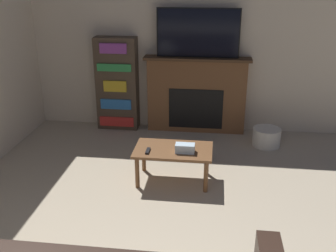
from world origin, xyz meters
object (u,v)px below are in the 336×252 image
object	(u,v)px
tv	(198,33)
bookshelf	(117,84)
coffee_table	(173,153)
storage_basket	(266,137)
fireplace	(196,94)

from	to	relation	value
tv	bookshelf	size ratio (longest dim) A/B	0.84
tv	bookshelf	xyz separation A→B (m)	(-1.23, -0.00, -0.80)
coffee_table	storage_basket	world-z (taller)	coffee_table
fireplace	tv	distance (m)	0.93
fireplace	bookshelf	bearing A→B (deg)	-178.92
coffee_table	tv	bearing A→B (deg)	83.91
storage_basket	tv	bearing A→B (deg)	156.81
fireplace	bookshelf	distance (m)	1.24
coffee_table	fireplace	bearing A→B (deg)	83.99
tv	coffee_table	size ratio (longest dim) A/B	1.33
tv	coffee_table	distance (m)	2.00
coffee_table	storage_basket	size ratio (longest dim) A/B	2.28
fireplace	tv	xyz separation A→B (m)	(-0.00, -0.02, 0.93)
storage_basket	fireplace	bearing A→B (deg)	155.89
coffee_table	bookshelf	xyz separation A→B (m)	(-1.06, 1.62, 0.35)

